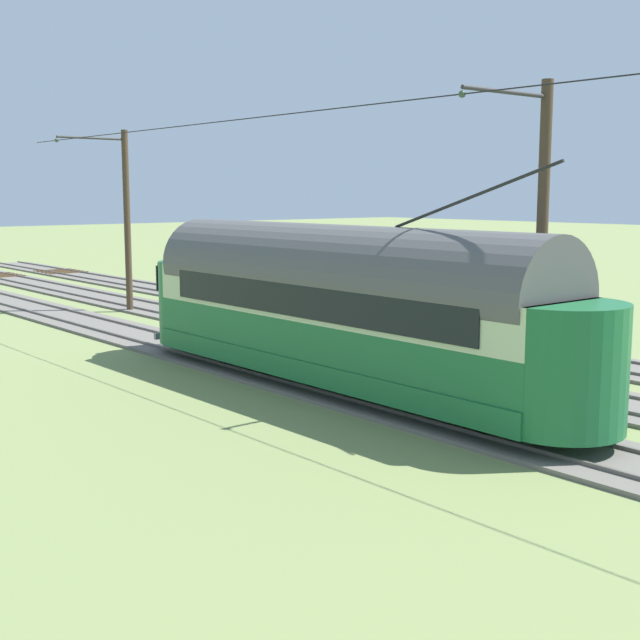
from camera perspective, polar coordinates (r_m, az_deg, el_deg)
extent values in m
plane|color=olive|center=(29.37, -0.25, -1.60)|extent=(220.00, 220.00, 0.00)
cube|color=#666059|center=(32.04, 5.34, -0.71)|extent=(2.80, 80.00, 0.10)
cube|color=#59544C|center=(31.53, 4.42, -0.68)|extent=(0.07, 80.00, 0.08)
cube|color=#59544C|center=(32.54, 6.23, -0.42)|extent=(0.07, 80.00, 0.08)
cube|color=#47331E|center=(59.00, -17.23, 3.16)|extent=(2.50, 0.24, 0.08)
cube|color=#47331E|center=(58.40, -16.99, 3.12)|extent=(2.50, 0.24, 0.08)
cube|color=#47331E|center=(57.80, -16.74, 3.08)|extent=(2.50, 0.24, 0.08)
cube|color=#47331E|center=(57.20, -16.48, 3.04)|extent=(2.50, 0.24, 0.08)
cube|color=#47331E|center=(56.61, -16.22, 3.00)|extent=(2.50, 0.24, 0.08)
cube|color=#666059|center=(29.37, -0.25, -1.51)|extent=(2.80, 80.00, 0.10)
cube|color=#59544C|center=(28.91, -1.34, -1.49)|extent=(0.07, 80.00, 0.08)
cube|color=#59544C|center=(29.80, 0.82, -1.18)|extent=(0.07, 80.00, 0.08)
cube|color=#47331E|center=(55.75, -20.29, 2.73)|extent=(2.50, 0.24, 0.08)
cube|color=#47331E|center=(55.14, -20.06, 2.69)|extent=(2.50, 0.24, 0.08)
cube|color=#666059|center=(27.03, -6.87, -2.43)|extent=(2.80, 80.00, 0.10)
cube|color=#59544C|center=(26.63, -8.17, -2.42)|extent=(0.07, 80.00, 0.08)
cube|color=#59544C|center=(27.40, -5.61, -2.07)|extent=(0.07, 80.00, 0.08)
cube|color=#196033|center=(22.31, 1.25, -2.96)|extent=(2.65, 13.53, 0.55)
cube|color=#196033|center=(22.18, 1.26, -1.06)|extent=(2.55, 13.53, 0.95)
cube|color=#B7C699|center=(22.03, 1.27, 1.50)|extent=(2.55, 13.53, 1.05)
cylinder|color=#4C4C4C|center=(21.98, 1.27, 2.86)|extent=(2.65, 13.26, 2.65)
cylinder|color=#196033|center=(27.51, -7.94, 1.23)|extent=(2.55, 2.55, 2.55)
cylinder|color=#196033|center=(17.70, 15.67, -2.98)|extent=(2.55, 2.55, 2.55)
cube|color=black|center=(28.38, -9.19, 3.47)|extent=(1.63, 0.08, 0.36)
cube|color=black|center=(28.44, -9.21, 2.85)|extent=(1.73, 0.06, 0.80)
cube|color=black|center=(22.90, 3.72, 1.75)|extent=(0.04, 11.37, 0.80)
cube|color=black|center=(21.21, -1.38, 1.23)|extent=(0.04, 11.37, 0.80)
cylinder|color=silver|center=(28.62, -9.26, 0.97)|extent=(0.24, 0.06, 0.24)
cube|color=gray|center=(28.70, -9.15, -0.87)|extent=(1.94, 0.12, 0.20)
cylinder|color=black|center=(18.84, 9.96, 8.00)|extent=(0.07, 4.55, 1.47)
cylinder|color=black|center=(26.12, -3.79, -1.63)|extent=(0.10, 0.76, 0.76)
cylinder|color=black|center=(25.32, -6.42, -1.99)|extent=(0.10, 0.76, 0.76)
cylinder|color=black|center=(19.90, 11.06, -4.95)|extent=(0.10, 0.76, 0.76)
cylinder|color=black|center=(18.83, 8.28, -5.64)|extent=(0.10, 0.76, 0.76)
cylinder|color=#423323|center=(37.98, -12.60, 6.33)|extent=(0.28, 0.28, 7.72)
cylinder|color=#2D2D2D|center=(37.37, -14.85, 11.53)|extent=(2.98, 0.10, 0.10)
sphere|color=#334733|center=(36.76, -16.99, 11.27)|extent=(0.16, 0.16, 0.16)
cylinder|color=#423323|center=(21.43, 14.41, 4.82)|extent=(0.28, 0.28, 7.72)
cylinder|color=#2D2D2D|center=(20.33, 12.22, 14.49)|extent=(2.98, 0.10, 0.10)
sphere|color=#334733|center=(19.17, 9.36, 14.49)|extent=(0.16, 0.16, 0.16)
cylinder|color=black|center=(19.17, 9.36, 14.49)|extent=(0.03, 46.45, 0.03)
cylinder|color=black|center=(37.37, -14.85, 11.53)|extent=(2.98, 0.02, 0.02)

